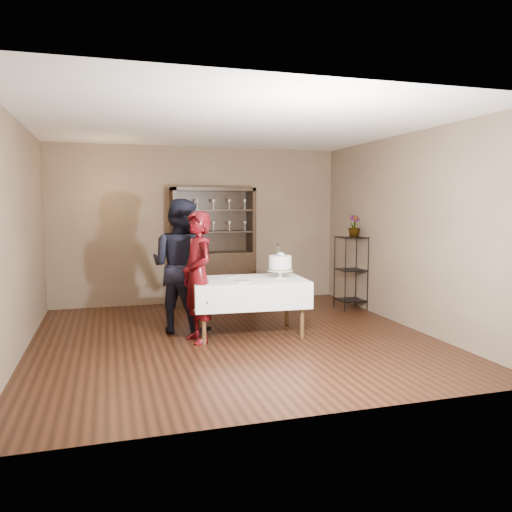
{
  "coord_description": "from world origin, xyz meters",
  "views": [
    {
      "loc": [
        -1.52,
        -6.12,
        1.73
      ],
      "look_at": [
        0.33,
        0.1,
        1.05
      ],
      "focal_mm": 35.0,
      "sensor_mm": 36.0,
      "label": 1
    }
  ],
  "objects_px": {
    "man": "(181,266)",
    "plant_etagere": "(351,270)",
    "potted_plant": "(354,226)",
    "china_hutch": "(213,266)",
    "cake": "(280,264)",
    "cake_table": "(248,292)",
    "woman": "(198,277)"
  },
  "relations": [
    {
      "from": "cake",
      "to": "potted_plant",
      "type": "xyz_separation_m",
      "value": [
        1.64,
        1.08,
        0.44
      ]
    },
    {
      "from": "woman",
      "to": "man",
      "type": "distance_m",
      "value": 0.58
    },
    {
      "from": "china_hutch",
      "to": "woman",
      "type": "height_order",
      "value": "china_hutch"
    },
    {
      "from": "china_hutch",
      "to": "man",
      "type": "xyz_separation_m",
      "value": [
        -0.8,
        -1.72,
        0.23
      ]
    },
    {
      "from": "plant_etagere",
      "to": "man",
      "type": "height_order",
      "value": "man"
    },
    {
      "from": "china_hutch",
      "to": "woman",
      "type": "distance_m",
      "value": 2.38
    },
    {
      "from": "china_hutch",
      "to": "woman",
      "type": "relative_size",
      "value": 1.22
    },
    {
      "from": "woman",
      "to": "potted_plant",
      "type": "bearing_deg",
      "value": 99.69
    },
    {
      "from": "plant_etagere",
      "to": "man",
      "type": "bearing_deg",
      "value": -166.97
    },
    {
      "from": "man",
      "to": "plant_etagere",
      "type": "bearing_deg",
      "value": -129.36
    },
    {
      "from": "potted_plant",
      "to": "cake_table",
      "type": "bearing_deg",
      "value": -153.0
    },
    {
      "from": "man",
      "to": "potted_plant",
      "type": "relative_size",
      "value": 5.01
    },
    {
      "from": "plant_etagere",
      "to": "woman",
      "type": "xyz_separation_m",
      "value": [
        -2.75,
        -1.23,
        0.17
      ]
    },
    {
      "from": "cake_table",
      "to": "cake",
      "type": "height_order",
      "value": "cake"
    },
    {
      "from": "plant_etagere",
      "to": "cake_table",
      "type": "bearing_deg",
      "value": -152.33
    },
    {
      "from": "cake_table",
      "to": "potted_plant",
      "type": "relative_size",
      "value": 4.31
    },
    {
      "from": "china_hutch",
      "to": "potted_plant",
      "type": "xyz_separation_m",
      "value": [
        2.11,
        -1.06,
        0.7
      ]
    },
    {
      "from": "woman",
      "to": "man",
      "type": "xyz_separation_m",
      "value": [
        -0.13,
        0.56,
        0.08
      ]
    },
    {
      "from": "cake_table",
      "to": "china_hutch",
      "type": "bearing_deg",
      "value": 90.85
    },
    {
      "from": "china_hutch",
      "to": "man",
      "type": "height_order",
      "value": "china_hutch"
    },
    {
      "from": "man",
      "to": "potted_plant",
      "type": "xyz_separation_m",
      "value": [
        2.91,
        0.65,
        0.47
      ]
    },
    {
      "from": "china_hutch",
      "to": "cake",
      "type": "distance_m",
      "value": 2.21
    },
    {
      "from": "potted_plant",
      "to": "plant_etagere",
      "type": "bearing_deg",
      "value": 159.96
    },
    {
      "from": "cake_table",
      "to": "cake",
      "type": "bearing_deg",
      "value": -1.83
    },
    {
      "from": "china_hutch",
      "to": "plant_etagere",
      "type": "height_order",
      "value": "china_hutch"
    },
    {
      "from": "cake_table",
      "to": "potted_plant",
      "type": "bearing_deg",
      "value": 27.0
    },
    {
      "from": "woman",
      "to": "cake",
      "type": "xyz_separation_m",
      "value": [
        1.14,
        0.14,
        0.11
      ]
    },
    {
      "from": "cake_table",
      "to": "man",
      "type": "xyz_separation_m",
      "value": [
        -0.83,
        0.41,
        0.33
      ]
    },
    {
      "from": "cake",
      "to": "woman",
      "type": "bearing_deg",
      "value": -172.98
    },
    {
      "from": "cake_table",
      "to": "woman",
      "type": "relative_size",
      "value": 0.94
    },
    {
      "from": "china_hutch",
      "to": "man",
      "type": "relative_size",
      "value": 1.11
    },
    {
      "from": "cake",
      "to": "potted_plant",
      "type": "bearing_deg",
      "value": 33.18
    }
  ]
}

